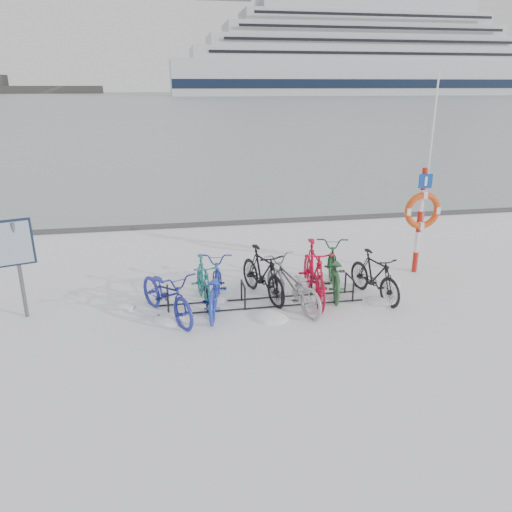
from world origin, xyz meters
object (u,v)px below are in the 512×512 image
at_px(lifebuoy_station, 422,211).
at_px(info_board, 16,248).
at_px(cruise_ferry, 359,59).
at_px(bike_rack, 261,295).

bearing_deg(lifebuoy_station, info_board, -174.06).
bearing_deg(cruise_ferry, bike_rack, -111.73).
distance_m(bike_rack, cruise_ferry, 210.14).
xyz_separation_m(bike_rack, lifebuoy_station, (3.80, 1.05, 1.27)).
height_order(bike_rack, lifebuoy_station, lifebuoy_station).
xyz_separation_m(bike_rack, cruise_ferry, (77.64, 194.81, 13.45)).
distance_m(bike_rack, info_board, 4.54).
xyz_separation_m(info_board, cruise_ferry, (82.03, 194.61, 12.30)).
relative_size(info_board, cruise_ferry, 0.01).
height_order(lifebuoy_station, cruise_ferry, cruise_ferry).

